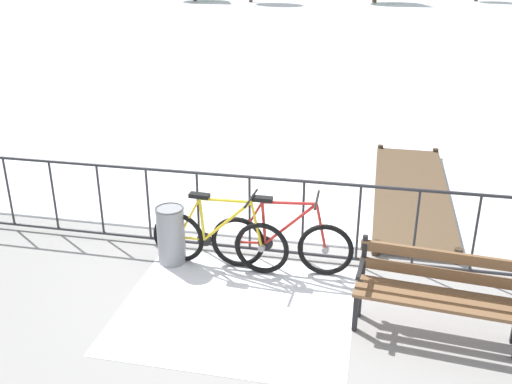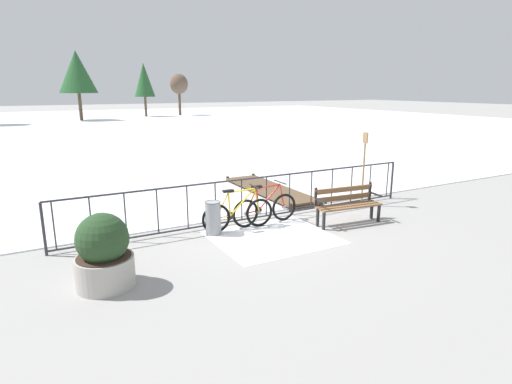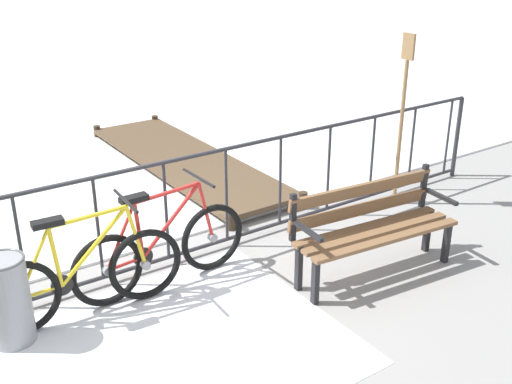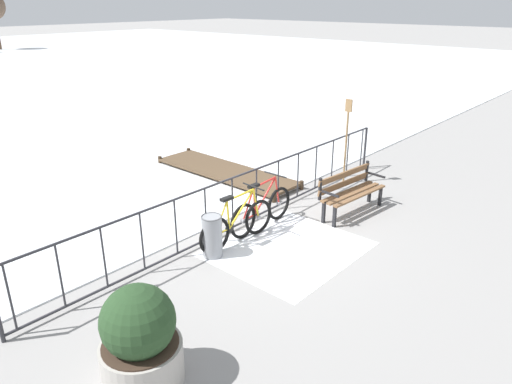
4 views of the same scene
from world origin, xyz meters
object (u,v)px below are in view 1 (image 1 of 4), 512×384
at_px(bicycle_near_railing, 281,243).
at_px(bicycle_second, 219,240).
at_px(trash_bin, 171,235).
at_px(park_bench, 438,287).

distance_m(bicycle_near_railing, bicycle_second, 0.74).
height_order(bicycle_near_railing, bicycle_second, same).
height_order(bicycle_near_railing, trash_bin, bicycle_near_railing).
distance_m(bicycle_near_railing, trash_bin, 1.35).
bearing_deg(park_bench, bicycle_near_railing, 153.60).
bearing_deg(trash_bin, park_bench, -14.32).
relative_size(bicycle_near_railing, bicycle_second, 1.00).
height_order(park_bench, trash_bin, park_bench).
relative_size(bicycle_second, park_bench, 1.04).
bearing_deg(trash_bin, bicycle_near_railing, 3.01).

